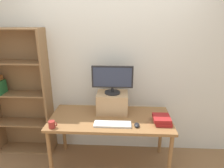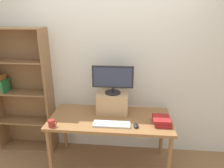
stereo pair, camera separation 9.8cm
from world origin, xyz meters
name	(u,v)px [view 1 (the left image)]	position (x,y,z in m)	size (l,w,h in m)	color
ground_plane	(111,164)	(0.00, 0.00, 0.00)	(12.00, 12.00, 0.00)	olive
back_wall	(112,68)	(0.00, 0.46, 1.30)	(7.00, 0.08, 2.60)	silver
desk	(110,122)	(0.00, 0.00, 0.68)	(1.59, 0.71, 0.75)	olive
bookshelf_unit	(19,93)	(-1.37, 0.32, 0.95)	(0.87, 0.28, 1.87)	olive
riser_box	(112,103)	(0.02, 0.17, 0.89)	(0.42, 0.30, 0.28)	tan
computer_monitor	(112,79)	(0.02, 0.17, 1.23)	(0.54, 0.21, 0.38)	black
keyboard	(112,124)	(0.04, -0.18, 0.76)	(0.46, 0.15, 0.02)	silver
computer_mouse	(137,125)	(0.33, -0.20, 0.77)	(0.06, 0.10, 0.04)	black
book_stack	(162,120)	(0.65, -0.10, 0.79)	(0.22, 0.23, 0.09)	maroon
coffee_mug	(52,124)	(-0.68, -0.29, 0.80)	(0.11, 0.08, 0.09)	#9E2D28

